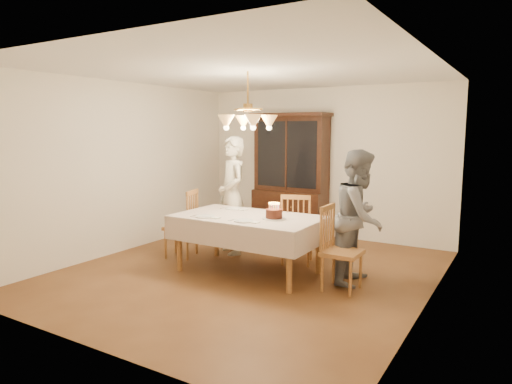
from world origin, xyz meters
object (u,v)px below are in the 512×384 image
Objects in this scene: china_hutch at (291,177)px; elderly_woman at (232,195)px; dining_table at (248,222)px; birthday_cake at (274,214)px; chair_far_side at (297,232)px.

china_hutch is 1.58m from elderly_woman.
elderly_woman is (-0.20, -1.56, -0.15)m from china_hutch.
dining_table is 0.42m from birthday_cake.
elderly_woman is (-0.72, 0.69, 0.21)m from dining_table.
dining_table is at bearing -8.23° from elderly_woman.
elderly_woman is at bearing 147.61° from birthday_cake.
china_hutch reaches higher than chair_far_side.
elderly_woman reaches higher than birthday_cake.
birthday_cake is at bearing -68.07° from china_hutch.
dining_table is 1.90× the size of chair_far_side.
elderly_woman is (-1.09, -0.01, 0.45)m from chair_far_side.
chair_far_side is at bearing 36.49° from elderly_woman.
birthday_cake is (0.02, -0.72, 0.37)m from chair_far_side.
elderly_woman reaches higher than dining_table.
birthday_cake is at bearing -1.99° from dining_table.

